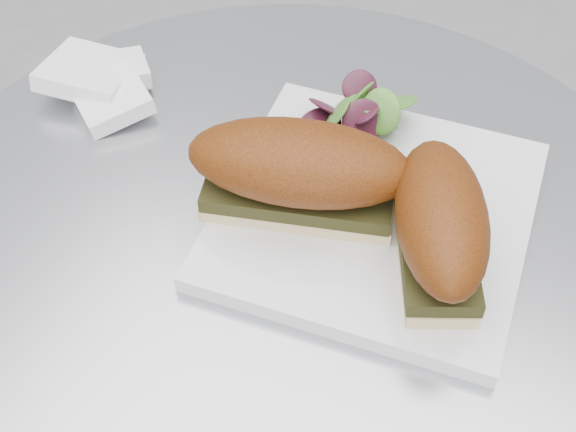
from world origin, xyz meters
name	(u,v)px	position (x,y,z in m)	size (l,w,h in m)	color
table	(287,390)	(0.00, 0.00, 0.49)	(0.70, 0.70, 0.73)	#B0B2B8
plate	(375,213)	(0.05, 0.06, 0.74)	(0.26, 0.26, 0.02)	silver
sandwich_left	(300,170)	(-0.01, 0.03, 0.79)	(0.20, 0.13, 0.08)	beige
sandwich_right	(440,224)	(0.12, 0.03, 0.79)	(0.13, 0.17, 0.08)	beige
salad	(360,113)	(0.00, 0.14, 0.77)	(0.10, 0.10, 0.05)	#4C842B
napkin	(102,92)	(-0.25, 0.08, 0.74)	(0.11, 0.11, 0.02)	white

